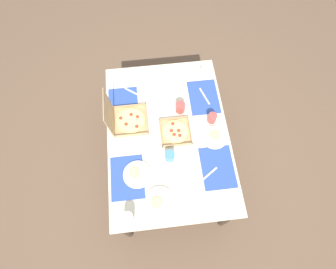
# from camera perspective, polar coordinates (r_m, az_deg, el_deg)

# --- Properties ---
(ground_plane) EXTENTS (6.00, 6.00, 0.00)m
(ground_plane) POSITION_cam_1_polar(r_m,az_deg,el_deg) (2.97, 0.00, -5.83)
(ground_plane) COLOR brown
(dining_table) EXTENTS (1.48, 1.02, 0.72)m
(dining_table) POSITION_cam_1_polar(r_m,az_deg,el_deg) (2.38, 0.00, -0.99)
(dining_table) COLOR #3F3328
(dining_table) RESTS_ON ground_plane
(placemat_near_left) EXTENTS (0.36, 0.26, 0.00)m
(placemat_near_left) POSITION_cam_1_polar(r_m,az_deg,el_deg) (2.22, 10.35, -6.80)
(placemat_near_left) COLOR #2D4C9E
(placemat_near_left) RESTS_ON dining_table
(placemat_near_right) EXTENTS (0.36, 0.26, 0.00)m
(placemat_near_right) POSITION_cam_1_polar(r_m,az_deg,el_deg) (2.49, 7.47, 7.81)
(placemat_near_right) COLOR #2D4C9E
(placemat_near_right) RESTS_ON dining_table
(placemat_far_left) EXTENTS (0.36, 0.26, 0.00)m
(placemat_far_left) POSITION_cam_1_polar(r_m,az_deg,el_deg) (2.19, -8.53, -8.89)
(placemat_far_left) COLOR #2D4C9E
(placemat_far_left) RESTS_ON dining_table
(placemat_far_right) EXTENTS (0.36, 0.26, 0.00)m
(placemat_far_right) POSITION_cam_1_polar(r_m,az_deg,el_deg) (2.46, -9.34, 6.16)
(placemat_far_right) COLOR #2D4C9E
(placemat_far_right) RESTS_ON dining_table
(pizza_box_edge_far) EXTENTS (0.25, 0.25, 0.04)m
(pizza_box_edge_far) POSITION_cam_1_polar(r_m,az_deg,el_deg) (2.29, 1.55, 0.54)
(pizza_box_edge_far) COLOR tan
(pizza_box_edge_far) RESTS_ON dining_table
(pizza_box_corner_left) EXTENTS (0.29, 0.32, 0.32)m
(pizza_box_corner_left) POSITION_cam_1_polar(r_m,az_deg,el_deg) (2.33, -8.83, 3.25)
(pizza_box_corner_left) COLOR tan
(pizza_box_corner_left) RESTS_ON dining_table
(plate_far_right) EXTENTS (0.23, 0.23, 0.03)m
(plate_far_right) POSITION_cam_1_polar(r_m,az_deg,el_deg) (2.17, -6.45, -8.31)
(plate_far_right) COLOR white
(plate_far_right) RESTS_ON dining_table
(plate_far_left) EXTENTS (0.22, 0.22, 0.03)m
(plate_far_left) POSITION_cam_1_polar(r_m,az_deg,el_deg) (2.11, -1.84, -13.66)
(plate_far_left) COLOR white
(plate_far_left) RESTS_ON dining_table
(plate_near_right) EXTENTS (0.21, 0.21, 0.03)m
(plate_near_right) POSITION_cam_1_polar(r_m,az_deg,el_deg) (2.30, 9.69, -0.57)
(plate_near_right) COLOR white
(plate_near_right) RESTS_ON dining_table
(plate_near_left) EXTENTS (0.20, 0.20, 0.02)m
(plate_near_left) POSITION_cam_1_polar(r_m,az_deg,el_deg) (2.57, -0.35, 11.58)
(plate_near_left) COLOR white
(plate_near_left) RESTS_ON dining_table
(cup_spare) EXTENTS (0.08, 0.08, 0.11)m
(cup_spare) POSITION_cam_1_polar(r_m,az_deg,el_deg) (2.35, 2.60, 5.67)
(cup_spare) COLOR #BF4742
(cup_spare) RESTS_ON dining_table
(cup_clear_left) EXTENTS (0.07, 0.07, 0.09)m
(cup_clear_left) POSITION_cam_1_polar(r_m,az_deg,el_deg) (2.34, 9.24, 3.44)
(cup_clear_left) COLOR #BF4742
(cup_clear_left) RESTS_ON dining_table
(cup_red) EXTENTS (0.08, 0.08, 0.11)m
(cup_red) POSITION_cam_1_polar(r_m,az_deg,el_deg) (2.07, -8.34, -16.90)
(cup_red) COLOR silver
(cup_red) RESTS_ON dining_table
(cup_clear_right) EXTENTS (0.08, 0.08, 0.09)m
(cup_clear_right) POSITION_cam_1_polar(r_m,az_deg,el_deg) (2.17, 0.37, -4.52)
(cup_clear_right) COLOR teal
(cup_clear_right) RESTS_ON dining_table
(condiment_bowl) EXTENTS (0.07, 0.07, 0.04)m
(condiment_bowl) POSITION_cam_1_polar(r_m,az_deg,el_deg) (2.64, 7.58, 13.25)
(condiment_bowl) COLOR white
(condiment_bowl) RESTS_ON dining_table
(fork_by_far_right) EXTENTS (0.12, 0.17, 0.00)m
(fork_by_far_right) POSITION_cam_1_polar(r_m,az_deg,el_deg) (2.19, 8.43, -8.41)
(fork_by_far_right) COLOR #B7B7BC
(fork_by_far_right) RESTS_ON dining_table
(fork_by_near_left) EXTENTS (0.13, 0.16, 0.00)m
(fork_by_near_left) POSITION_cam_1_polar(r_m,az_deg,el_deg) (2.51, -7.30, 8.74)
(fork_by_near_left) COLOR #B7B7BC
(fork_by_near_left) RESTS_ON dining_table
(fork_by_near_right) EXTENTS (0.19, 0.07, 0.00)m
(fork_by_near_right) POSITION_cam_1_polar(r_m,az_deg,el_deg) (2.49, 7.66, 7.97)
(fork_by_near_right) COLOR #B7B7BC
(fork_by_near_right) RESTS_ON dining_table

